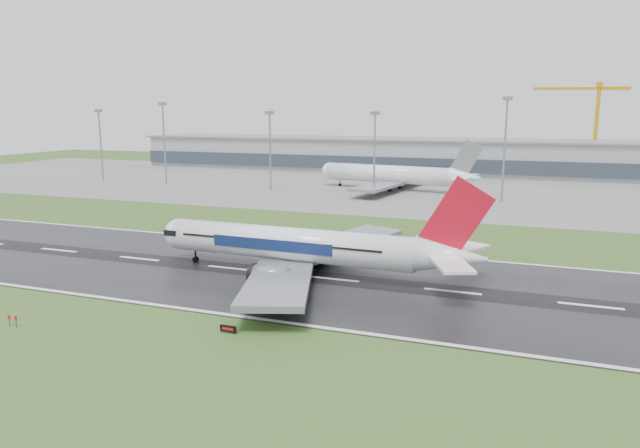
% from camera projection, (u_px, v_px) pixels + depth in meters
% --- Properties ---
extents(ground, '(520.00, 520.00, 0.00)m').
position_uv_depth(ground, '(139.00, 259.00, 111.66)').
color(ground, '#2E4F1D').
rests_on(ground, ground).
extents(runway, '(400.00, 45.00, 0.10)m').
position_uv_depth(runway, '(139.00, 259.00, 111.65)').
color(runway, black).
rests_on(runway, ground).
extents(apron, '(400.00, 130.00, 0.08)m').
position_uv_depth(apron, '(341.00, 184.00, 226.72)').
color(apron, slate).
rests_on(apron, ground).
extents(terminal, '(240.00, 36.00, 15.00)m').
position_uv_depth(terminal, '(379.00, 155.00, 280.52)').
color(terminal, gray).
rests_on(terminal, ground).
extents(main_airliner, '(61.08, 58.32, 17.60)m').
position_uv_depth(main_airliner, '(310.00, 226.00, 98.86)').
color(main_airliner, white).
rests_on(main_airliner, runway).
extents(parked_airliner, '(70.54, 66.97, 18.25)m').
position_uv_depth(parked_airliner, '(394.00, 165.00, 208.75)').
color(parked_airliner, white).
rests_on(parked_airliner, apron).
extents(tower_crane, '(41.06, 12.40, 41.47)m').
position_uv_depth(tower_crane, '(596.00, 129.00, 258.99)').
color(tower_crane, orange).
rests_on(tower_crane, ground).
extents(runway_sign, '(2.31, 0.71, 1.04)m').
position_uv_depth(runway_sign, '(228.00, 329.00, 74.21)').
color(runway_sign, black).
rests_on(runway_sign, ground).
extents(floodmast_0, '(0.64, 0.64, 28.00)m').
position_uv_depth(floodmast_0, '(101.00, 147.00, 233.16)').
color(floodmast_0, gray).
rests_on(floodmast_0, ground).
extents(floodmast_1, '(0.64, 0.64, 30.64)m').
position_uv_depth(floodmast_1, '(165.00, 146.00, 222.48)').
color(floodmast_1, gray).
rests_on(floodmast_1, ground).
extents(floodmast_2, '(0.64, 0.64, 27.25)m').
position_uv_depth(floodmast_2, '(270.00, 153.00, 207.46)').
color(floodmast_2, gray).
rests_on(floodmast_2, ground).
extents(floodmast_3, '(0.64, 0.64, 27.13)m').
position_uv_depth(floodmast_3, '(374.00, 156.00, 194.24)').
color(floodmast_3, gray).
rests_on(floodmast_3, ground).
extents(floodmast_4, '(0.64, 0.64, 31.65)m').
position_uv_depth(floodmast_4, '(504.00, 152.00, 179.54)').
color(floodmast_4, gray).
rests_on(floodmast_4, ground).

